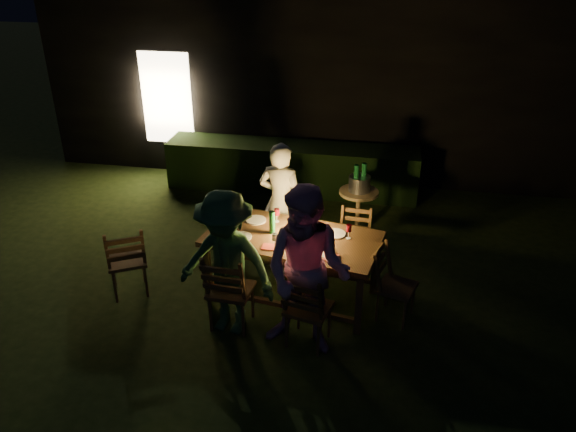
% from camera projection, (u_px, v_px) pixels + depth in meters
% --- Properties ---
extents(garden_envelope, '(40.00, 40.00, 3.20)m').
position_uv_depth(garden_envelope, '(338.00, 67.00, 10.95)').
color(garden_envelope, black).
rests_on(garden_envelope, ground).
extents(dining_table, '(2.14, 1.31, 0.83)m').
position_uv_depth(dining_table, '(292.00, 243.00, 6.53)').
color(dining_table, '#4B3319').
rests_on(dining_table, ground).
extents(chair_near_left, '(0.49, 0.52, 1.03)m').
position_uv_depth(chair_near_left, '(231.00, 303.00, 6.23)').
color(chair_near_left, '#4B3319').
rests_on(chair_near_left, ground).
extents(chair_near_right, '(0.54, 0.56, 0.99)m').
position_uv_depth(chair_near_right, '(308.00, 321.00, 5.96)').
color(chair_near_right, '#4B3319').
rests_on(chair_near_right, ground).
extents(chair_far_left, '(0.54, 0.56, 0.97)m').
position_uv_depth(chair_far_left, '(280.00, 239.00, 7.52)').
color(chair_far_left, '#4B3319').
rests_on(chair_far_left, ground).
extents(chair_far_right, '(0.43, 0.45, 0.89)m').
position_uv_depth(chair_far_right, '(352.00, 254.00, 7.23)').
color(chair_far_right, '#4B3319').
rests_on(chair_far_right, ground).
extents(chair_end, '(0.54, 0.52, 0.92)m').
position_uv_depth(chair_end, '(394.00, 297.00, 6.38)').
color(chair_end, '#4B3319').
rests_on(chair_end, ground).
extents(chair_spare, '(0.62, 0.63, 0.99)m').
position_uv_depth(chair_spare, '(129.00, 272.00, 6.80)').
color(chair_spare, '#4B3319').
rests_on(chair_spare, ground).
extents(person_house_side, '(0.66, 0.49, 1.64)m').
position_uv_depth(person_house_side, '(281.00, 202.00, 7.32)').
color(person_house_side, beige).
rests_on(person_house_side, ground).
extents(person_opp_right, '(1.01, 0.85, 1.87)m').
position_uv_depth(person_opp_right, '(307.00, 273.00, 5.63)').
color(person_opp_right, '#C889B5').
rests_on(person_opp_right, ground).
extents(person_opp_left, '(1.18, 0.80, 1.69)m').
position_uv_depth(person_opp_left, '(226.00, 264.00, 5.94)').
color(person_opp_left, '#2C5830').
rests_on(person_opp_left, ground).
extents(lantern, '(0.16, 0.16, 0.35)m').
position_uv_depth(lantern, '(298.00, 223.00, 6.45)').
color(lantern, white).
rests_on(lantern, dining_table).
extents(plate_far_left, '(0.25, 0.25, 0.01)m').
position_uv_depth(plate_far_left, '(256.00, 220.00, 6.84)').
color(plate_far_left, white).
rests_on(plate_far_left, dining_table).
extents(plate_near_left, '(0.25, 0.25, 0.01)m').
position_uv_depth(plate_near_left, '(241.00, 237.00, 6.47)').
color(plate_near_left, white).
rests_on(plate_near_left, dining_table).
extents(plate_far_right, '(0.25, 0.25, 0.01)m').
position_uv_depth(plate_far_right, '(335.00, 234.00, 6.54)').
color(plate_far_right, white).
rests_on(plate_far_right, dining_table).
extents(plate_near_right, '(0.25, 0.25, 0.01)m').
position_uv_depth(plate_near_right, '(324.00, 252.00, 6.17)').
color(plate_near_right, white).
rests_on(plate_near_right, dining_table).
extents(wineglass_a, '(0.06, 0.06, 0.18)m').
position_uv_depth(wineglass_a, '(277.00, 215.00, 6.78)').
color(wineglass_a, '#59070F').
rests_on(wineglass_a, dining_table).
extents(wineglass_b, '(0.06, 0.06, 0.18)m').
position_uv_depth(wineglass_b, '(231.00, 224.00, 6.57)').
color(wineglass_b, '#59070F').
rests_on(wineglass_b, dining_table).
extents(wineglass_c, '(0.06, 0.06, 0.18)m').
position_uv_depth(wineglass_c, '(310.00, 246.00, 6.13)').
color(wineglass_c, '#59070F').
rests_on(wineglass_c, dining_table).
extents(wineglass_d, '(0.06, 0.06, 0.18)m').
position_uv_depth(wineglass_d, '(349.00, 232.00, 6.41)').
color(wineglass_d, '#59070F').
rests_on(wineglass_d, dining_table).
extents(wineglass_e, '(0.06, 0.06, 0.18)m').
position_uv_depth(wineglass_e, '(275.00, 241.00, 6.23)').
color(wineglass_e, silver).
rests_on(wineglass_e, dining_table).
extents(bottle_table, '(0.07, 0.07, 0.28)m').
position_uv_depth(bottle_table, '(272.00, 222.00, 6.50)').
color(bottle_table, '#0F471E').
rests_on(bottle_table, dining_table).
extents(napkin_left, '(0.18, 0.14, 0.01)m').
position_uv_depth(napkin_left, '(270.00, 247.00, 6.27)').
color(napkin_left, red).
rests_on(napkin_left, dining_table).
extents(napkin_right, '(0.18, 0.14, 0.01)m').
position_uv_depth(napkin_right, '(331.00, 257.00, 6.07)').
color(napkin_right, red).
rests_on(napkin_right, dining_table).
extents(phone, '(0.14, 0.07, 0.01)m').
position_uv_depth(phone, '(233.00, 239.00, 6.43)').
color(phone, black).
rests_on(phone, dining_table).
extents(side_table, '(0.55, 0.55, 0.74)m').
position_uv_depth(side_table, '(359.00, 197.00, 7.86)').
color(side_table, brown).
rests_on(side_table, ground).
extents(ice_bucket, '(0.30, 0.30, 0.22)m').
position_uv_depth(ice_bucket, '(359.00, 184.00, 7.77)').
color(ice_bucket, '#A5A8AD').
rests_on(ice_bucket, side_table).
extents(bottle_bucket_a, '(0.07, 0.07, 0.32)m').
position_uv_depth(bottle_bucket_a, '(356.00, 181.00, 7.72)').
color(bottle_bucket_a, '#0F471E').
rests_on(bottle_bucket_a, side_table).
extents(bottle_bucket_b, '(0.07, 0.07, 0.32)m').
position_uv_depth(bottle_bucket_b, '(364.00, 179.00, 7.78)').
color(bottle_bucket_b, '#0F471E').
rests_on(bottle_bucket_b, side_table).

